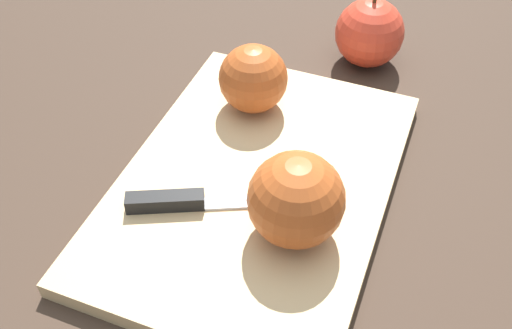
{
  "coord_description": "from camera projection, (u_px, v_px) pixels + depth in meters",
  "views": [
    {
      "loc": [
        0.41,
        0.1,
        0.47
      ],
      "look_at": [
        0.0,
        0.0,
        0.04
      ],
      "focal_mm": 42.0,
      "sensor_mm": 36.0,
      "label": 1
    }
  ],
  "objects": [
    {
      "name": "apple_half_left",
      "position": [
        253.0,
        78.0,
        0.67
      ],
      "size": [
        0.08,
        0.08,
        0.08
      ],
      "rotation": [
        0.0,
        0.0,
        2.94
      ],
      "color": "#AD4C1E",
      "rests_on": "cutting_board"
    },
    {
      "name": "ground_plane",
      "position": [
        256.0,
        191.0,
        0.63
      ],
      "size": [
        4.0,
        4.0,
        0.0
      ],
      "primitive_type": "plane",
      "color": "#38281E"
    },
    {
      "name": "cutting_board",
      "position": [
        256.0,
        185.0,
        0.62
      ],
      "size": [
        0.41,
        0.31,
        0.02
      ],
      "color": "tan",
      "rests_on": "ground_plane"
    },
    {
      "name": "apple_whole",
      "position": [
        369.0,
        33.0,
        0.76
      ],
      "size": [
        0.09,
        0.09,
        0.1
      ],
      "color": "red",
      "rests_on": "ground_plane"
    },
    {
      "name": "knife",
      "position": [
        181.0,
        201.0,
        0.58
      ],
      "size": [
        0.07,
        0.17,
        0.02
      ],
      "rotation": [
        0.0,
        0.0,
        1.88
      ],
      "color": "silver",
      "rests_on": "cutting_board"
    },
    {
      "name": "apple_half_right",
      "position": [
        296.0,
        200.0,
        0.53
      ],
      "size": [
        0.09,
        0.09,
        0.09
      ],
      "rotation": [
        0.0,
        0.0,
        0.13
      ],
      "color": "#AD4C1E",
      "rests_on": "cutting_board"
    }
  ]
}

